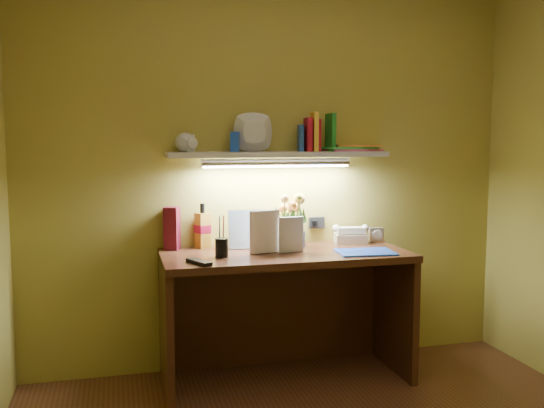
% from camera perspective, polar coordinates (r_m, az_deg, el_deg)
% --- Properties ---
extents(desk, '(1.40, 0.60, 0.75)m').
position_cam_1_polar(desk, '(3.54, 1.30, -10.53)').
color(desk, '#3A200F').
rests_on(desk, ground).
extents(flower_bouquet, '(0.25, 0.25, 0.31)m').
position_cam_1_polar(flower_bouquet, '(3.61, 1.75, -1.59)').
color(flower_bouquet, '#0D1A3A').
rests_on(flower_bouquet, desk).
extents(telephone, '(0.21, 0.18, 0.11)m').
position_cam_1_polar(telephone, '(3.77, 7.40, -2.79)').
color(telephone, beige).
rests_on(telephone, desk).
extents(desk_clock, '(0.09, 0.06, 0.09)m').
position_cam_1_polar(desk_clock, '(3.85, 9.76, -2.83)').
color(desk_clock, silver).
rests_on(desk_clock, desk).
extents(whisky_bottle, '(0.09, 0.09, 0.26)m').
position_cam_1_polar(whisky_bottle, '(3.58, -6.55, -2.04)').
color(whisky_bottle, '#B27C20').
rests_on(whisky_bottle, desk).
extents(whisky_box, '(0.11, 0.11, 0.25)m').
position_cam_1_polar(whisky_box, '(3.55, -9.39, -2.27)').
color(whisky_box, maroon).
rests_on(whisky_box, desk).
extents(pen_cup, '(0.09, 0.09, 0.17)m').
position_cam_1_polar(pen_cup, '(3.31, -4.77, -3.50)').
color(pen_cup, black).
rests_on(pen_cup, desk).
extents(art_card, '(0.23, 0.05, 0.23)m').
position_cam_1_polar(art_card, '(3.55, -2.27, -2.37)').
color(art_card, white).
rests_on(art_card, desk).
extents(tv_remote, '(0.12, 0.18, 0.02)m').
position_cam_1_polar(tv_remote, '(3.15, -6.89, -5.45)').
color(tv_remote, black).
rests_on(tv_remote, desk).
extents(blue_folder, '(0.34, 0.26, 0.01)m').
position_cam_1_polar(blue_folder, '(3.46, 8.78, -4.49)').
color(blue_folder, blue).
rests_on(blue_folder, desk).
extents(desk_book_a, '(0.18, 0.05, 0.25)m').
position_cam_1_polar(desk_book_a, '(3.35, -2.11, -2.73)').
color(desk_book_a, silver).
rests_on(desk_book_a, desk).
extents(desk_book_b, '(0.15, 0.03, 0.20)m').
position_cam_1_polar(desk_book_b, '(3.40, 0.67, -2.96)').
color(desk_book_b, silver).
rests_on(desk_book_b, desk).
extents(wall_shelf, '(1.30, 0.31, 0.26)m').
position_cam_1_polar(wall_shelf, '(3.56, 0.79, 5.30)').
color(wall_shelf, silver).
rests_on(wall_shelf, ground).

